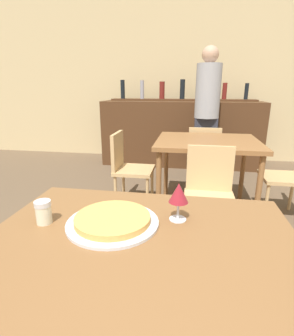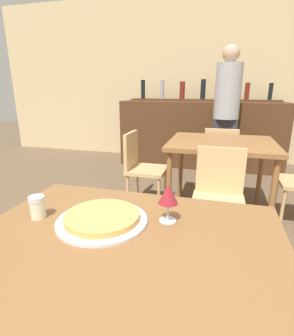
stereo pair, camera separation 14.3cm
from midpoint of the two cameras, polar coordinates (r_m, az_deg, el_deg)
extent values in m
cube|color=#D1B784|center=(4.91, 13.38, 18.15)|extent=(8.00, 0.05, 2.80)
cube|color=brown|center=(0.98, -0.84, -16.43)|extent=(1.14, 0.87, 0.04)
cylinder|color=brown|center=(1.65, -14.97, -17.26)|extent=(0.05, 0.05, 0.71)
cylinder|color=brown|center=(1.50, 24.60, -22.28)|extent=(0.05, 0.05, 0.71)
cube|color=brown|center=(2.67, 17.44, 5.14)|extent=(1.00, 0.87, 0.04)
cylinder|color=brown|center=(2.45, 6.45, -4.73)|extent=(0.05, 0.05, 0.73)
cylinder|color=brown|center=(2.48, 27.10, -6.25)|extent=(0.05, 0.05, 0.73)
cylinder|color=brown|center=(3.15, 8.63, 0.19)|extent=(0.05, 0.05, 0.73)
cylinder|color=brown|center=(3.18, 24.62, -1.05)|extent=(0.05, 0.05, 0.73)
cube|color=#4C2D19|center=(4.47, 12.32, 7.14)|extent=(2.60, 0.56, 1.06)
cube|color=#4C2D19|center=(4.55, 12.88, 14.21)|extent=(2.39, 0.24, 0.03)
cylinder|color=black|center=(4.71, 0.04, 16.76)|extent=(0.07, 0.07, 0.31)
cylinder|color=#9999A3|center=(4.63, 4.26, 16.66)|extent=(0.07, 0.07, 0.30)
cylinder|color=maroon|center=(4.57, 8.60, 16.39)|extent=(0.09, 0.09, 0.28)
cylinder|color=black|center=(4.54, 13.03, 16.36)|extent=(0.08, 0.08, 0.31)
cylinder|color=black|center=(4.54, 17.42, 15.47)|extent=(0.08, 0.08, 0.22)
cylinder|color=maroon|center=(4.56, 21.83, 15.26)|extent=(0.07, 0.07, 0.26)
cylinder|color=black|center=(4.61, 26.14, 14.72)|extent=(0.06, 0.06, 0.25)
cube|color=tan|center=(2.12, 17.07, -7.45)|extent=(0.40, 0.40, 0.04)
cube|color=tan|center=(2.22, 17.46, -0.57)|extent=(0.38, 0.04, 0.39)
cylinder|color=tan|center=(2.07, 11.76, -14.51)|extent=(0.03, 0.03, 0.40)
cylinder|color=tan|center=(2.08, 21.45, -15.14)|extent=(0.03, 0.03, 0.40)
cylinder|color=tan|center=(2.36, 12.36, -10.27)|extent=(0.03, 0.03, 0.40)
cylinder|color=tan|center=(2.38, 20.70, -10.86)|extent=(0.03, 0.03, 0.40)
cube|color=tan|center=(3.42, 16.68, 1.88)|extent=(0.40, 0.40, 0.04)
cube|color=tan|center=(3.19, 17.04, 4.71)|extent=(0.38, 0.04, 0.39)
cylinder|color=tan|center=(3.65, 19.03, -0.96)|extent=(0.03, 0.03, 0.40)
cylinder|color=tan|center=(3.64, 13.70, -0.54)|extent=(0.03, 0.03, 0.40)
cylinder|color=tan|center=(3.33, 19.32, -2.71)|extent=(0.03, 0.03, 0.40)
cylinder|color=tan|center=(3.31, 13.46, -2.26)|extent=(0.03, 0.03, 0.40)
cube|color=tan|center=(2.83, 1.50, -0.46)|extent=(0.40, 0.40, 0.04)
cube|color=tan|center=(2.82, -2.06, 3.91)|extent=(0.04, 0.38, 0.39)
cylinder|color=tan|center=(2.72, 4.10, -6.18)|extent=(0.03, 0.03, 0.40)
cylinder|color=tan|center=(3.03, 5.38, -3.71)|extent=(0.03, 0.03, 0.40)
cylinder|color=tan|center=(2.80, -2.78, -5.45)|extent=(0.03, 0.03, 0.40)
cylinder|color=tan|center=(3.10, -0.83, -3.14)|extent=(0.03, 0.03, 0.40)
cylinder|color=tan|center=(3.07, 27.37, -5.36)|extent=(0.03, 0.03, 0.40)
cylinder|color=tan|center=(2.76, 28.71, -7.97)|extent=(0.03, 0.03, 0.40)
cylinder|color=silver|center=(1.08, -5.94, -11.43)|extent=(0.37, 0.37, 0.01)
cylinder|color=gold|center=(1.07, -5.97, -10.58)|extent=(0.30, 0.30, 0.02)
cylinder|color=beige|center=(1.16, -19.47, -8.57)|extent=(0.06, 0.06, 0.07)
cylinder|color=silver|center=(1.14, -19.70, -6.42)|extent=(0.06, 0.06, 0.02)
cube|color=#2D2D38|center=(3.91, 17.20, 3.92)|extent=(0.32, 0.18, 0.86)
cylinder|color=#9E9EA3|center=(3.82, 18.27, 15.55)|extent=(0.34, 0.34, 0.72)
sphere|color=tan|center=(3.84, 18.97, 22.55)|extent=(0.22, 0.22, 0.22)
cylinder|color=silver|center=(1.10, 8.32, -11.31)|extent=(0.07, 0.07, 0.00)
cylinder|color=silver|center=(1.08, 8.41, -9.46)|extent=(0.01, 0.01, 0.07)
cone|color=maroon|center=(1.05, 8.59, -5.65)|extent=(0.08, 0.08, 0.08)
camera|label=1|loc=(0.07, -87.14, 0.88)|focal=28.00mm
camera|label=2|loc=(0.07, 92.86, -0.88)|focal=28.00mm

